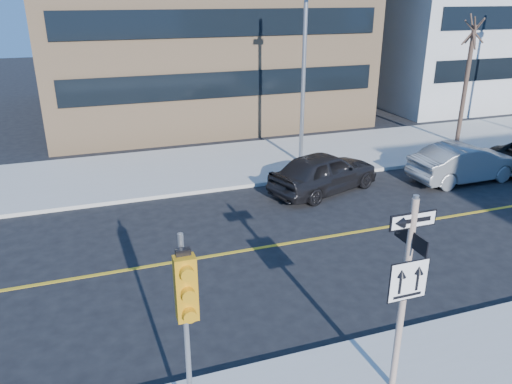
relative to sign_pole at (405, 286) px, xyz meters
name	(u,v)px	position (x,y,z in m)	size (l,w,h in m)	color
ground	(333,319)	(0.00, 2.51, -2.44)	(120.00, 120.00, 0.00)	black
sign_pole	(405,286)	(0.00, 0.00, 0.00)	(0.92, 0.92, 4.06)	beige
traffic_signal	(187,306)	(-4.00, -0.15, 0.59)	(0.32, 0.45, 4.00)	gray
parked_car_a	(324,172)	(3.53, 10.21, -1.62)	(4.77, 1.92, 1.63)	black
parked_car_b	(465,163)	(9.63, 9.37, -1.65)	(4.78, 1.67, 1.57)	gray
streetlight_a	(306,60)	(4.00, 13.27, 2.32)	(0.55, 2.25, 8.00)	gray
street_tree_west	(473,34)	(13.00, 13.81, 3.09)	(1.80, 1.80, 6.35)	#3D2C24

